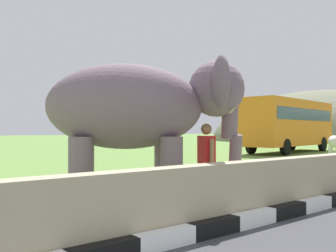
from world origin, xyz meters
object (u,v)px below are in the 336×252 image
object	(u,v)px
cow_near	(334,142)
bus_orange	(289,122)
person_handler	(206,159)
elephant	(144,109)

from	to	relation	value
cow_near	bus_orange	bearing A→B (deg)	60.21
bus_orange	cow_near	world-z (taller)	bus_orange
bus_orange	cow_near	size ratio (longest dim) A/B	5.17
person_handler	bus_orange	xyz separation A→B (m)	(17.16, 9.26, 1.16)
bus_orange	cow_near	xyz separation A→B (m)	(-2.58, -4.50, -1.21)
elephant	bus_orange	distance (m)	20.30
elephant	bus_orange	world-z (taller)	bus_orange
person_handler	cow_near	xyz separation A→B (m)	(14.58, 4.76, -0.06)
bus_orange	cow_near	bearing A→B (deg)	-119.79
elephant	person_handler	size ratio (longest dim) A/B	2.39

